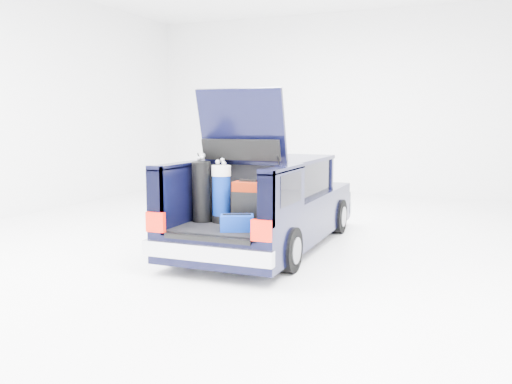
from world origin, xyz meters
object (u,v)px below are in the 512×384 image
at_px(car, 270,204).
at_px(black_golf_bag, 202,191).
at_px(blue_golf_bag, 221,193).
at_px(blue_duffel, 237,223).
at_px(red_suitcase, 248,204).

bearing_deg(car, black_golf_bag, -109.33).
xyz_separation_m(blue_golf_bag, blue_duffel, (0.44, -0.46, -0.31)).
bearing_deg(blue_duffel, blue_golf_bag, 110.42).
relative_size(car, red_suitcase, 7.35).
bearing_deg(red_suitcase, black_golf_bag, 177.21).
bearing_deg(red_suitcase, car, 95.50).
xyz_separation_m(red_suitcase, black_golf_bag, (-0.71, 0.00, 0.14)).
xyz_separation_m(red_suitcase, blue_golf_bag, (-0.42, 0.06, 0.11)).
bearing_deg(red_suitcase, blue_duffel, -90.25).
bearing_deg(car, blue_golf_bag, -98.99).
height_order(car, black_golf_bag, car).
height_order(car, blue_golf_bag, car).
xyz_separation_m(black_golf_bag, blue_duffel, (0.72, -0.40, -0.33)).
relative_size(red_suitcase, blue_duffel, 1.25).
relative_size(red_suitcase, blue_golf_bag, 0.69).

